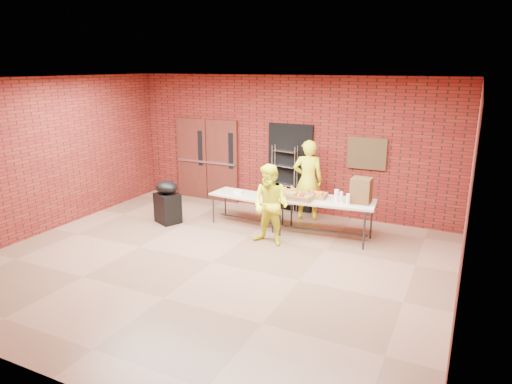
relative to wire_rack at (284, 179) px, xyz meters
The scene contains 19 objects.
room 3.41m from the wire_rack, 90.25° to the right, with size 8.08×7.08×3.28m.
double_doors 2.23m from the wire_rack, behind, with size 1.78×0.12×2.10m.
dark_doorway 0.29m from the wire_rack, 58.66° to the left, with size 1.10×0.06×2.10m, color black.
bronze_plaque 2.03m from the wire_rack, ahead, with size 0.85×0.04×0.70m, color #403019.
wire_rack is the anchor object (origin of this frame).
table_left 1.27m from the wire_rack, 107.28° to the right, with size 1.68×0.81×0.67m.
table_right 1.88m from the wire_rack, 41.11° to the right, with size 2.02×1.00×0.80m.
basket_bananas 1.42m from the wire_rack, 63.54° to the right, with size 0.40×0.31×0.13m.
basket_oranges 1.68m from the wire_rack, 44.91° to the right, with size 0.41×0.32×0.13m.
basket_apples 1.76m from the wire_rack, 57.03° to the right, with size 0.49×0.38×0.15m.
muffin_tray 1.26m from the wire_rack, 76.83° to the right, with size 0.37×0.37×0.09m.
napkin_box 1.31m from the wire_rack, 118.62° to the right, with size 0.20×0.13×0.07m, color white.
coffee_dispenser 2.40m from the wire_rack, 28.78° to the right, with size 0.38×0.34×0.50m, color #4F341B.
cup_stack_front 2.11m from the wire_rack, 38.69° to the right, with size 0.09×0.09×0.26m, color white.
cup_stack_mid 2.36m from the wire_rack, 36.21° to the right, with size 0.07×0.07×0.22m, color white.
cup_stack_back 2.15m from the wire_rack, 36.40° to the right, with size 0.07×0.07×0.21m, color white.
covered_grill 2.79m from the wire_rack, 137.19° to the right, with size 0.66×0.62×0.96m.
volunteer_woman 0.77m from the wire_rack, 24.37° to the right, with size 0.67×0.44×1.83m, color yellow.
volunteer_man 2.13m from the wire_rack, 74.90° to the right, with size 0.78×0.60×1.60m, color yellow.
Camera 1 is at (3.97, -6.46, 3.41)m, focal length 32.00 mm.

